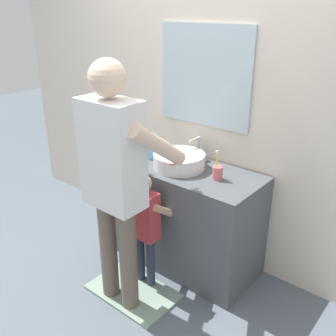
{
  "coord_description": "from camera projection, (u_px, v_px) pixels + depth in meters",
  "views": [
    {
      "loc": [
        1.62,
        -1.8,
        1.95
      ],
      "look_at": [
        0.0,
        0.15,
        0.86
      ],
      "focal_mm": 40.98,
      "sensor_mm": 36.0,
      "label": 1
    }
  ],
  "objects": [
    {
      "name": "faucet",
      "position": [
        197.0,
        149.0,
        2.99
      ],
      "size": [
        0.18,
        0.14,
        0.18
      ],
      "color": "#B7BABF",
      "rests_on": "vanity_cabinet"
    },
    {
      "name": "vanity_cabinet",
      "position": [
        180.0,
        214.0,
        3.04
      ],
      "size": [
        1.26,
        0.54,
        0.82
      ],
      "primitive_type": "cube",
      "color": "#4C5156",
      "rests_on": "ground"
    },
    {
      "name": "back_wall",
      "position": [
        208.0,
        90.0,
        2.9
      ],
      "size": [
        4.4,
        0.1,
        2.7
      ],
      "color": "beige",
      "rests_on": "ground"
    },
    {
      "name": "soap_bottle",
      "position": [
        150.0,
        151.0,
        3.0
      ],
      "size": [
        0.06,
        0.06,
        0.16
      ],
      "color": "#66B2D1",
      "rests_on": "vanity_cabinet"
    },
    {
      "name": "sink_basin",
      "position": [
        179.0,
        160.0,
        2.84
      ],
      "size": [
        0.39,
        0.39,
        0.11
      ],
      "color": "silver",
      "rests_on": "vanity_cabinet"
    },
    {
      "name": "ground_plane",
      "position": [
        156.0,
        275.0,
        2.99
      ],
      "size": [
        14.0,
        14.0,
        0.0
      ],
      "primitive_type": "plane",
      "color": "slate"
    },
    {
      "name": "toothbrush_cup",
      "position": [
        218.0,
        172.0,
        2.66
      ],
      "size": [
        0.07,
        0.07,
        0.21
      ],
      "color": "#D86666",
      "rests_on": "vanity_cabinet"
    },
    {
      "name": "adult_parent",
      "position": [
        115.0,
        170.0,
        2.36
      ],
      "size": [
        0.52,
        0.55,
        1.68
      ],
      "color": "#6B5B4C",
      "rests_on": "ground"
    },
    {
      "name": "child_toddler",
      "position": [
        145.0,
        222.0,
        2.71
      ],
      "size": [
        0.28,
        0.28,
        0.9
      ],
      "color": "#2D334C",
      "rests_on": "ground"
    },
    {
      "name": "bath_mat",
      "position": [
        133.0,
        291.0,
        2.81
      ],
      "size": [
        0.64,
        0.4,
        0.02
      ],
      "primitive_type": "cube",
      "color": "gray",
      "rests_on": "ground"
    }
  ]
}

